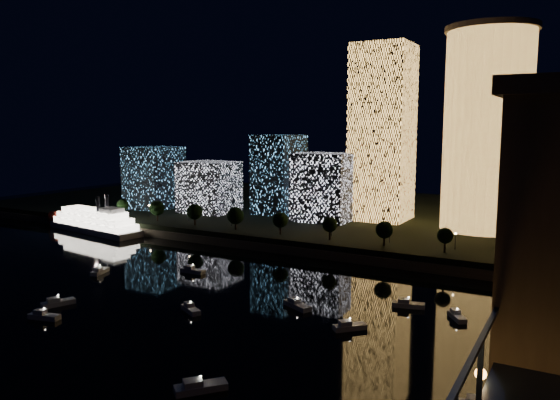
{
  "coord_description": "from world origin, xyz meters",
  "views": [
    {
      "loc": [
        67.42,
        -85.85,
        44.72
      ],
      "look_at": [
        -11.64,
        55.0,
        23.02
      ],
      "focal_mm": 35.0,
      "sensor_mm": 36.0,
      "label": 1
    }
  ],
  "objects": [
    {
      "name": "street_lamps",
      "position": [
        -34.0,
        94.0,
        9.02
      ],
      "size": [
        132.7,
        0.7,
        5.65
      ],
      "color": "black",
      "rests_on": "far_bank"
    },
    {
      "name": "esplanade_trees",
      "position": [
        -35.48,
        88.0,
        10.47
      ],
      "size": [
        165.39,
        6.68,
        8.84
      ],
      "color": "black",
      "rests_on": "far_bank"
    },
    {
      "name": "midrise_blocks",
      "position": [
        -73.02,
        124.1,
        20.01
      ],
      "size": [
        111.31,
        39.91,
        36.1
      ],
      "color": "white",
      "rests_on": "far_bank"
    },
    {
      "name": "truss_bridge",
      "position": [
        65.0,
        3.72,
        16.25
      ],
      "size": [
        13.0,
        266.0,
        50.0
      ],
      "color": "#162549",
      "rests_on": "ground"
    },
    {
      "name": "riverboat",
      "position": [
        -117.34,
        76.55,
        4.27
      ],
      "size": [
        56.3,
        19.5,
        16.65
      ],
      "color": "silver",
      "rests_on": "ground"
    },
    {
      "name": "far_bank",
      "position": [
        0.0,
        160.0,
        2.5
      ],
      "size": [
        420.0,
        160.0,
        5.0
      ],
      "primitive_type": "cube",
      "color": "black",
      "rests_on": "ground"
    },
    {
      "name": "motorboats",
      "position": [
        -1.28,
        13.5,
        0.81
      ],
      "size": [
        122.96,
        73.36,
        2.78
      ],
      "color": "silver",
      "rests_on": "ground"
    },
    {
      "name": "seawall",
      "position": [
        0.0,
        82.0,
        1.5
      ],
      "size": [
        420.0,
        6.0,
        3.0
      ],
      "primitive_type": "cube",
      "color": "#6B5E4C",
      "rests_on": "ground"
    },
    {
      "name": "ground",
      "position": [
        0.0,
        0.0,
        0.0
      ],
      "size": [
        520.0,
        520.0,
        0.0
      ],
      "primitive_type": "plane",
      "color": "black",
      "rests_on": "ground"
    },
    {
      "name": "tower_rectangular",
      "position": [
        -9.08,
        139.69,
        42.03
      ],
      "size": [
        23.27,
        23.27,
        74.05
      ],
      "primitive_type": "cube",
      "color": "#EDA84C",
      "rests_on": "far_bank"
    },
    {
      "name": "tower_cylindrical",
      "position": [
        33.71,
        135.7,
        43.67
      ],
      "size": [
        34.0,
        34.0,
        77.08
      ],
      "color": "#EDA84C",
      "rests_on": "far_bank"
    }
  ]
}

